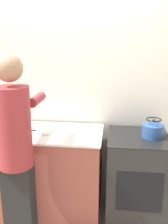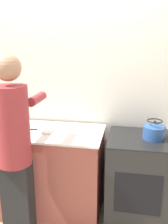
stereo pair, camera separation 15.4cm
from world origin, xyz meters
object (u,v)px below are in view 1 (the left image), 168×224
object	(u,v)px
cutting_board	(34,131)
knife	(38,130)
canister_jar	(1,121)
oven	(136,179)
kettle	(153,129)
person	(16,148)

from	to	relation	value
cutting_board	knife	world-z (taller)	knife
knife	canister_jar	bearing A→B (deg)	152.26
oven	knife	world-z (taller)	knife
kettle	person	bearing A→B (deg)	-158.00
oven	kettle	distance (m)	0.56
oven	cutting_board	xyz separation A→B (m)	(-1.05, -0.00, 0.48)
canister_jar	kettle	bearing A→B (deg)	-1.53
person	canister_jar	distance (m)	0.64
person	knife	distance (m)	0.48
oven	kettle	size ratio (longest dim) A/B	4.52
cutting_board	canister_jar	size ratio (longest dim) A/B	2.04
kettle	canister_jar	xyz separation A→B (m)	(-1.55, 0.04, 0.02)
knife	canister_jar	world-z (taller)	canister_jar
oven	cutting_board	size ratio (longest dim) A/B	2.60
oven	knife	bearing A→B (deg)	-179.38
canister_jar	oven	bearing A→B (deg)	-1.51
cutting_board	canister_jar	world-z (taller)	canister_jar
oven	canister_jar	xyz separation A→B (m)	(-1.42, 0.04, 0.56)
person	cutting_board	bearing A→B (deg)	89.11
oven	kettle	xyz separation A→B (m)	(0.13, -0.00, 0.54)
person	cutting_board	world-z (taller)	person
oven	canister_jar	world-z (taller)	canister_jar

